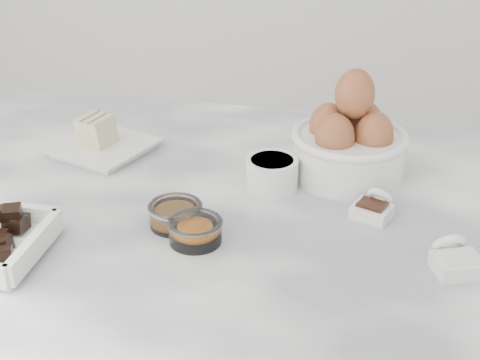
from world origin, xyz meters
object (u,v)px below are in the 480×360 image
butter_plate (102,141)px  egg_bowl (349,142)px  honey_bowl (176,214)px  vanilla_spoon (374,207)px  sugar_ramekin (272,172)px  salt_spoon (455,259)px  zest_bowl (195,230)px

butter_plate → egg_bowl: size_ratio=1.00×
butter_plate → honey_bowl: butter_plate is taller
butter_plate → vanilla_spoon: size_ratio=2.46×
sugar_ramekin → salt_spoon: sugar_ramekin is taller
egg_bowl → salt_spoon: bearing=-56.0°
butter_plate → salt_spoon: 0.57m
butter_plate → egg_bowl: egg_bowl is taller
sugar_ramekin → zest_bowl: 0.17m
egg_bowl → salt_spoon: (0.14, -0.21, -0.04)m
egg_bowl → honey_bowl: egg_bowl is taller
zest_bowl → sugar_ramekin: bearing=68.1°
zest_bowl → butter_plate: bearing=135.2°
egg_bowl → sugar_ramekin: bearing=-147.1°
egg_bowl → honey_bowl: 0.28m
zest_bowl → egg_bowl: bearing=53.7°
zest_bowl → vanilla_spoon: bearing=28.6°
butter_plate → egg_bowl: (0.39, 0.01, 0.03)m
honey_bowl → zest_bowl: same height
honey_bowl → sugar_ramekin: bearing=52.1°
sugar_ramekin → zest_bowl: bearing=-111.9°
sugar_ramekin → honey_bowl: 0.16m
sugar_ramekin → salt_spoon: (0.25, -0.15, -0.01)m
sugar_ramekin → vanilla_spoon: bearing=-17.4°
honey_bowl → egg_bowl: bearing=44.0°
butter_plate → zest_bowl: 0.31m
zest_bowl → vanilla_spoon: vanilla_spoon is taller
honey_bowl → zest_bowl: bearing=-41.1°
egg_bowl → vanilla_spoon: bearing=-67.9°
butter_plate → vanilla_spoon: bearing=-13.4°
honey_bowl → vanilla_spoon: vanilla_spoon is taller
egg_bowl → vanilla_spoon: size_ratio=2.45×
butter_plate → salt_spoon: bearing=-21.2°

